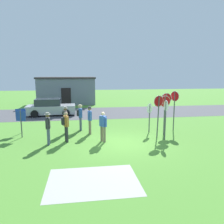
{
  "coord_description": "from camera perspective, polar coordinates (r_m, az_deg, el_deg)",
  "views": [
    {
      "loc": [
        -2.15,
        -11.2,
        3.73
      ],
      "look_at": [
        -0.16,
        2.45,
        1.3
      ],
      "focal_mm": 34.81,
      "sensor_mm": 36.0,
      "label": 1
    }
  ],
  "objects": [
    {
      "name": "stop_sign_rear_right",
      "position": [
        14.12,
        9.82,
        -0.2
      ],
      "size": [
        0.5,
        0.42,
        1.89
      ],
      "color": "#474C4C",
      "rests_on": "ground"
    },
    {
      "name": "info_panel_leftmost",
      "position": [
        14.83,
        -22.83,
        -1.09
      ],
      "size": [
        0.6,
        0.12,
        1.57
      ],
      "color": "#4C4C51",
      "rests_on": "ground"
    },
    {
      "name": "info_panel_middle",
      "position": [
        13.79,
        -22.83,
        -1.8
      ],
      "size": [
        0.58,
        0.19,
        1.6
      ],
      "color": "#4C4C51",
      "rests_on": "ground"
    },
    {
      "name": "person_holding_notes",
      "position": [
        11.98,
        -16.45,
        -3.68
      ],
      "size": [
        0.31,
        0.57,
        1.74
      ],
      "color": "#4C5670",
      "rests_on": "ground"
    },
    {
      "name": "person_in_blue",
      "position": [
        12.2,
        -12.05,
        -3.25
      ],
      "size": [
        0.43,
        0.55,
        1.69
      ],
      "color": "#2D2D33",
      "rests_on": "ground"
    },
    {
      "name": "concrete_path",
      "position": [
        8.04,
        -4.97,
        -17.69
      ],
      "size": [
        3.2,
        2.4,
        0.01
      ],
      "primitive_type": "cube",
      "color": "#ADAAA3",
      "rests_on": "ground"
    },
    {
      "name": "building_background",
      "position": [
        28.28,
        -11.72,
        5.62
      ],
      "size": [
        7.04,
        4.57,
        3.34
      ],
      "color": "slate",
      "rests_on": "ground"
    },
    {
      "name": "person_on_left",
      "position": [
        14.52,
        -8.38,
        -0.91
      ],
      "size": [
        0.41,
        0.57,
        1.74
      ],
      "color": "#4C5670",
      "rests_on": "ground"
    },
    {
      "name": "stop_sign_center_cluster",
      "position": [
        12.81,
        12.08,
        0.57
      ],
      "size": [
        0.65,
        0.22,
        2.52
      ],
      "color": "#474C4C",
      "rests_on": "ground"
    },
    {
      "name": "person_in_teal",
      "position": [
        13.59,
        -5.86,
        -1.72
      ],
      "size": [
        0.31,
        0.57,
        1.74
      ],
      "color": "#7A6B56",
      "rests_on": "ground"
    },
    {
      "name": "stop_sign_far_back",
      "position": [
        14.76,
        16.06,
        1.95
      ],
      "size": [
        0.31,
        0.61,
        2.63
      ],
      "color": "#474C4C",
      "rests_on": "ground"
    },
    {
      "name": "stop_sign_tallest",
      "position": [
        14.51,
        14.02,
        1.66
      ],
      "size": [
        0.71,
        0.07,
        2.52
      ],
      "color": "#474C4C",
      "rests_on": "ground"
    },
    {
      "name": "ground_plane",
      "position": [
        12.0,
        2.47,
        -8.13
      ],
      "size": [
        80.0,
        80.0,
        0.0
      ],
      "primitive_type": "plane",
      "color": "#518E33"
    },
    {
      "name": "street_asphalt",
      "position": [
        21.19,
        -2.35,
        -0.14
      ],
      "size": [
        60.0,
        6.4,
        0.01
      ],
      "primitive_type": "cube",
      "color": "#4C4C51",
      "rests_on": "ground"
    },
    {
      "name": "person_near_signs",
      "position": [
        11.97,
        -2.38,
        -3.45
      ],
      "size": [
        0.4,
        0.47,
        1.69
      ],
      "color": "#7A6B56",
      "rests_on": "ground"
    },
    {
      "name": "stop_sign_low_front",
      "position": [
        12.58,
        13.91,
        -0.47
      ],
      "size": [
        0.07,
        0.61,
        2.28
      ],
      "color": "#474C4C",
      "rests_on": "ground"
    },
    {
      "name": "parked_car_on_street",
      "position": [
        20.57,
        -15.85,
        1.11
      ],
      "size": [
        4.36,
        2.14,
        1.51
      ],
      "color": "#A5A8AD",
      "rests_on": "ground"
    },
    {
      "name": "person_with_sunhat",
      "position": [
        13.87,
        -12.11,
        -1.65
      ],
      "size": [
        0.32,
        0.56,
        1.74
      ],
      "color": "#4C5670",
      "rests_on": "ground"
    },
    {
      "name": "stop_sign_leaning_left",
      "position": [
        13.62,
        13.66,
        0.9
      ],
      "size": [
        0.7,
        0.07,
        2.43
      ],
      "color": "#474C4C",
      "rests_on": "ground"
    }
  ]
}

